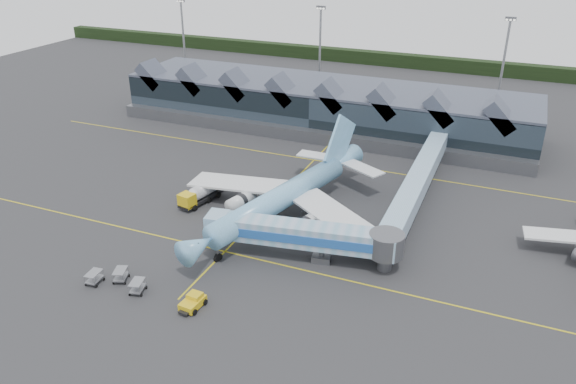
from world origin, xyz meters
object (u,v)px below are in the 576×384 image
at_px(pushback_tug, 193,302).
at_px(jet_bridge, 313,237).
at_px(main_airliner, 286,195).
at_px(fuel_truck, 202,192).

bearing_deg(pushback_tug, jet_bridge, 62.08).
xyz_separation_m(jet_bridge, pushback_tug, (-9.67, -15.36, -2.94)).
xyz_separation_m(main_airliner, fuel_truck, (-14.89, -0.21, -2.16)).
bearing_deg(fuel_truck, main_airliner, 12.02).
bearing_deg(jet_bridge, main_airliner, 120.72).
bearing_deg(jet_bridge, pushback_tug, -131.55).
relative_size(jet_bridge, pushback_tug, 7.07).
height_order(main_airliner, fuel_truck, main_airliner).
distance_m(main_airliner, fuel_truck, 15.05).
bearing_deg(main_airliner, pushback_tug, -79.12).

